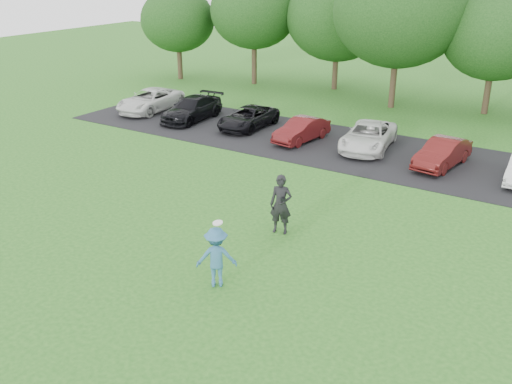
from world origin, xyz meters
TOP-DOWN VIEW (x-y plane):
  - ground at (0.00, 0.00)m, footprint 100.00×100.00m
  - parking_lot at (0.00, 13.00)m, footprint 32.00×6.50m
  - frisbee_player at (0.95, 0.03)m, footprint 1.26×1.15m
  - camera_bystander at (0.80, 3.71)m, footprint 0.81×0.63m
  - parked_cars at (-1.57, 13.07)m, footprint 29.15×4.77m
  - tree_row at (1.51, 22.76)m, footprint 42.39×9.85m

SIDE VIEW (x-z plane):
  - ground at x=0.00m, z-range 0.00..0.00m
  - parking_lot at x=0.00m, z-range 0.00..0.03m
  - parked_cars at x=-1.57m, z-range 0.00..1.24m
  - frisbee_player at x=0.95m, z-range -0.10..1.80m
  - camera_bystander at x=0.80m, z-range 0.00..1.95m
  - tree_row at x=1.51m, z-range 0.59..9.23m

